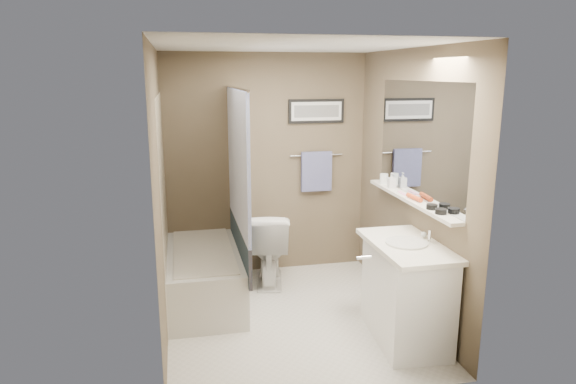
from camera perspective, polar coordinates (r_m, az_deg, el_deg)
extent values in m
plane|color=silver|center=(4.83, 0.39, -13.82)|extent=(2.50, 2.50, 0.00)
cube|color=silver|center=(4.31, 0.44, 15.69)|extent=(2.20, 2.50, 0.04)
cube|color=brown|center=(5.60, -2.35, 2.95)|extent=(2.20, 0.04, 2.40)
cube|color=brown|center=(3.27, 5.16, -4.51)|extent=(2.20, 0.04, 2.40)
cube|color=brown|center=(4.32, -13.72, -0.48)|extent=(0.04, 2.50, 2.40)
cube|color=brown|center=(4.76, 13.19, 0.81)|extent=(0.04, 2.50, 2.40)
cube|color=#C0B191|center=(4.85, -13.62, -1.43)|extent=(0.02, 1.55, 2.00)
cylinder|color=silver|center=(4.73, -5.76, 11.39)|extent=(0.02, 1.55, 0.02)
cube|color=white|center=(4.80, -5.58, 3.61)|extent=(0.03, 1.45, 1.28)
cube|color=#233543|center=(5.00, -5.37, -5.71)|extent=(0.03, 1.45, 0.36)
cube|color=silver|center=(4.57, 14.38, 5.58)|extent=(0.02, 1.60, 1.00)
cube|color=silver|center=(4.64, 13.41, -0.81)|extent=(0.12, 1.60, 0.03)
cylinder|color=silver|center=(5.69, 3.15, 4.12)|extent=(0.60, 0.02, 0.02)
cube|color=#848BC0|center=(5.70, 3.18, 2.30)|extent=(0.34, 0.05, 0.44)
cube|color=black|center=(5.65, 3.16, 8.96)|extent=(0.62, 0.02, 0.26)
cube|color=white|center=(5.63, 3.20, 8.95)|extent=(0.56, 0.00, 0.20)
cube|color=#595959|center=(5.63, 3.21, 8.95)|extent=(0.50, 0.00, 0.13)
cube|color=silver|center=(3.52, 13.80, -6.98)|extent=(0.80, 0.02, 2.00)
cylinder|color=silver|center=(3.44, 8.42, -7.22)|extent=(0.10, 0.02, 0.02)
cube|color=silver|center=(5.16, -9.31, -9.11)|extent=(0.71, 1.50, 0.50)
cube|color=beige|center=(5.07, -9.42, -6.50)|extent=(0.56, 1.36, 0.02)
imported|color=white|center=(5.47, -2.18, -6.07)|extent=(0.58, 0.84, 0.78)
cube|color=white|center=(4.44, 12.98, -10.96)|extent=(0.57, 0.94, 0.80)
cube|color=white|center=(4.29, 13.14, -5.84)|extent=(0.54, 0.96, 0.04)
cylinder|color=silver|center=(4.27, 13.04, -5.50)|extent=(0.34, 0.34, 0.01)
cylinder|color=silver|center=(4.35, 15.47, -4.73)|extent=(0.02, 0.02, 0.10)
sphere|color=silver|center=(4.44, 14.86, -4.60)|extent=(0.05, 0.05, 0.05)
cylinder|color=black|center=(4.16, 16.62, -2.08)|extent=(0.09, 0.09, 0.04)
cylinder|color=black|center=(4.29, 15.69, -1.59)|extent=(0.09, 0.09, 0.04)
cylinder|color=#C5441B|center=(4.56, 13.86, -0.59)|extent=(0.06, 0.22, 0.04)
cube|color=#FF9BC4|center=(4.78, 12.58, -0.12)|extent=(0.04, 0.16, 0.01)
cylinder|color=white|center=(5.15, 10.61, 1.45)|extent=(0.08, 0.08, 0.10)
imported|color=#999999|center=(4.98, 11.44, 1.27)|extent=(0.07, 0.07, 0.14)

